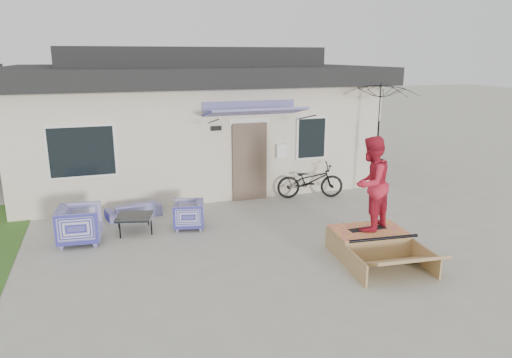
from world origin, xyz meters
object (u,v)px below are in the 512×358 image
object	(u,v)px
armchair_right	(188,213)
skate_ramp	(368,241)
armchair_left	(80,223)
skateboard	(368,228)
skater	(371,182)
coffee_table	(135,223)
bicycle	(310,177)
loveseat	(133,207)
patio_umbrella	(378,134)

from	to	relation	value
armchair_right	skate_ramp	world-z (taller)	armchair_right
armchair_left	skateboard	world-z (taller)	armchair_left
skate_ramp	skater	xyz separation A→B (m)	(0.00, 0.05, 1.21)
armchair_right	skate_ramp	size ratio (longest dim) A/B	0.37
armchair_right	skateboard	world-z (taller)	armchair_right
coffee_table	skater	world-z (taller)	skater
skate_ramp	armchair_left	bearing A→B (deg)	161.92
bicycle	skateboard	size ratio (longest dim) A/B	2.37
coffee_table	bicycle	world-z (taller)	bicycle
loveseat	coffee_table	size ratio (longest dim) A/B	1.74
skater	armchair_right	bearing A→B (deg)	-68.38
coffee_table	bicycle	size ratio (longest dim) A/B	0.40
armchair_right	patio_umbrella	bearing A→B (deg)	111.95
loveseat	skater	bearing A→B (deg)	126.79
skateboard	armchair_right	bearing A→B (deg)	142.05
patio_umbrella	skater	xyz separation A→B (m)	(-2.27, -3.34, -0.30)
loveseat	bicycle	distance (m)	4.77
armchair_right	coffee_table	world-z (taller)	armchair_right
skateboard	skater	size ratio (longest dim) A/B	0.42
patio_umbrella	skater	size ratio (longest dim) A/B	1.39
skateboard	bicycle	bearing A→B (deg)	82.95
loveseat	bicycle	size ratio (longest dim) A/B	0.70
armchair_left	patio_umbrella	world-z (taller)	patio_umbrella
loveseat	patio_umbrella	bearing A→B (deg)	164.49
bicycle	skate_ramp	bearing A→B (deg)	-174.58
armchair_left	armchair_right	size ratio (longest dim) A/B	1.26
bicycle	loveseat	bearing A→B (deg)	104.11
bicycle	skater	world-z (taller)	skater
loveseat	skate_ramp	size ratio (longest dim) A/B	0.69
bicycle	skateboard	bearing A→B (deg)	-174.60
bicycle	skateboard	world-z (taller)	bicycle
bicycle	skater	xyz separation A→B (m)	(-0.46, -3.74, 0.86)
loveseat	armchair_left	world-z (taller)	armchair_left
bicycle	skate_ramp	xyz separation A→B (m)	(-0.47, -3.78, -0.35)
coffee_table	patio_umbrella	size ratio (longest dim) A/B	0.29
skateboard	patio_umbrella	bearing A→B (deg)	55.87
loveseat	armchair_right	distance (m)	1.62
bicycle	patio_umbrella	distance (m)	2.18
patio_umbrella	skate_ramp	bearing A→B (deg)	-123.85
loveseat	skateboard	distance (m)	5.61
coffee_table	patio_umbrella	distance (m)	6.83
loveseat	patio_umbrella	xyz separation A→B (m)	(6.56, -0.26, 1.50)
armchair_right	patio_umbrella	distance (m)	5.67
loveseat	skater	xyz separation A→B (m)	(4.30, -3.60, 1.19)
coffee_table	skateboard	world-z (taller)	skateboard
armchair_left	skateboard	distance (m)	5.94
coffee_table	bicycle	distance (m)	4.95
skater	skate_ramp	bearing A→B (deg)	54.35
armchair_left	bicycle	xyz separation A→B (m)	(5.93, 1.42, 0.15)
armchair_right	bicycle	world-z (taller)	bicycle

